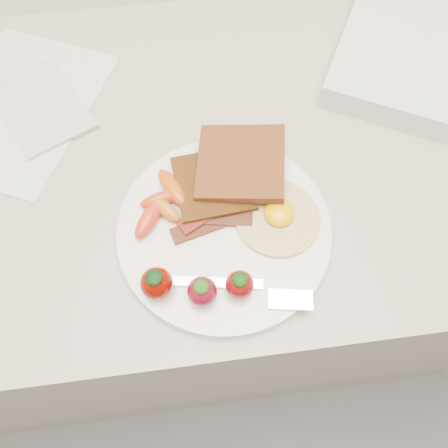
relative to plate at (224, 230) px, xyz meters
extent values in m
cube|color=gray|center=(0.03, 0.14, -0.46)|extent=(2.00, 0.60, 0.90)
cylinder|color=white|center=(0.00, 0.00, 0.00)|extent=(0.27, 0.27, 0.02)
cube|color=#39180A|center=(-0.01, 0.06, 0.02)|extent=(0.10, 0.10, 0.01)
cube|color=#441F0F|center=(0.03, 0.08, 0.03)|extent=(0.13, 0.13, 0.03)
cylinder|color=beige|center=(0.07, 0.00, 0.01)|extent=(0.11, 0.11, 0.01)
ellipsoid|color=#F9AE00|center=(0.07, 0.01, 0.02)|extent=(0.04, 0.04, 0.02)
cube|color=black|center=(-0.02, 0.00, 0.01)|extent=(0.09, 0.04, 0.00)
cube|color=black|center=(-0.01, 0.01, 0.01)|extent=(0.09, 0.04, 0.00)
cube|color=#4E0A0F|center=(-0.01, 0.02, 0.02)|extent=(0.09, 0.06, 0.00)
ellipsoid|color=#B73C15|center=(-0.08, 0.04, 0.02)|extent=(0.05, 0.03, 0.02)
ellipsoid|color=#C46717|center=(-0.07, 0.03, 0.02)|extent=(0.05, 0.05, 0.02)
ellipsoid|color=red|center=(-0.09, 0.02, 0.02)|extent=(0.05, 0.06, 0.02)
ellipsoid|color=#C94B0D|center=(-0.06, 0.06, 0.02)|extent=(0.05, 0.07, 0.02)
ellipsoid|color=#6A0600|center=(-0.09, -0.07, 0.03)|extent=(0.04, 0.04, 0.04)
ellipsoid|color=black|center=(-0.09, -0.07, 0.05)|extent=(0.02, 0.02, 0.01)
ellipsoid|color=maroon|center=(-0.04, -0.08, 0.03)|extent=(0.03, 0.03, 0.04)
ellipsoid|color=#1C4A0B|center=(-0.04, -0.08, 0.05)|extent=(0.02, 0.02, 0.01)
ellipsoid|color=#68090A|center=(0.01, -0.08, 0.03)|extent=(0.03, 0.03, 0.04)
ellipsoid|color=#0B3807|center=(0.01, -0.08, 0.05)|extent=(0.02, 0.02, 0.01)
cube|color=white|center=(-0.02, -0.07, 0.01)|extent=(0.12, 0.03, 0.00)
cube|color=silver|center=(0.06, -0.10, 0.01)|extent=(0.06, 0.03, 0.00)
cube|color=silver|center=(-0.28, 0.24, -0.01)|extent=(0.30, 0.34, 0.00)
cube|color=beige|center=(-0.24, 0.24, 0.00)|extent=(0.17, 0.19, 0.01)
camera|label=1|loc=(-0.03, -0.23, 0.51)|focal=35.00mm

